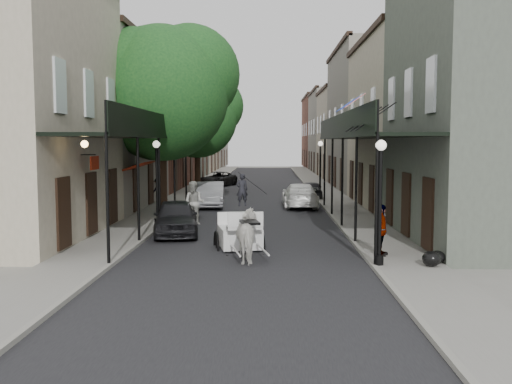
# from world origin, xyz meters

# --- Properties ---
(ground) EXTENTS (140.00, 140.00, 0.00)m
(ground) POSITION_xyz_m (0.00, 0.00, 0.00)
(ground) COLOR gray
(ground) RESTS_ON ground
(road) EXTENTS (8.00, 90.00, 0.01)m
(road) POSITION_xyz_m (0.00, 20.00, 0.01)
(road) COLOR black
(road) RESTS_ON ground
(sidewalk_left) EXTENTS (2.20, 90.00, 0.12)m
(sidewalk_left) POSITION_xyz_m (-5.00, 20.00, 0.06)
(sidewalk_left) COLOR gray
(sidewalk_left) RESTS_ON ground
(sidewalk_right) EXTENTS (2.20, 90.00, 0.12)m
(sidewalk_right) POSITION_xyz_m (5.00, 20.00, 0.06)
(sidewalk_right) COLOR gray
(sidewalk_right) RESTS_ON ground
(building_row_left) EXTENTS (5.00, 80.00, 10.50)m
(building_row_left) POSITION_xyz_m (-8.60, 30.00, 5.25)
(building_row_left) COLOR #BDB297
(building_row_left) RESTS_ON ground
(building_row_right) EXTENTS (5.00, 80.00, 10.50)m
(building_row_right) POSITION_xyz_m (8.60, 30.00, 5.25)
(building_row_right) COLOR gray
(building_row_right) RESTS_ON ground
(gallery_left) EXTENTS (2.20, 18.05, 4.88)m
(gallery_left) POSITION_xyz_m (-4.79, 6.98, 4.05)
(gallery_left) COLOR black
(gallery_left) RESTS_ON sidewalk_left
(gallery_right) EXTENTS (2.20, 18.05, 4.88)m
(gallery_right) POSITION_xyz_m (4.79, 6.98, 4.05)
(gallery_right) COLOR black
(gallery_right) RESTS_ON sidewalk_right
(tree_near) EXTENTS (7.31, 6.80, 9.63)m
(tree_near) POSITION_xyz_m (-4.20, 10.18, 6.49)
(tree_near) COLOR #382619
(tree_near) RESTS_ON sidewalk_left
(tree_far) EXTENTS (6.45, 6.00, 8.61)m
(tree_far) POSITION_xyz_m (-4.25, 24.18, 5.84)
(tree_far) COLOR #382619
(tree_far) RESTS_ON sidewalk_left
(lamppost_right_near) EXTENTS (0.32, 0.32, 3.71)m
(lamppost_right_near) POSITION_xyz_m (4.10, -2.00, 2.05)
(lamppost_right_near) COLOR black
(lamppost_right_near) RESTS_ON sidewalk_right
(lamppost_left) EXTENTS (0.32, 0.32, 3.71)m
(lamppost_left) POSITION_xyz_m (-4.10, 6.00, 2.05)
(lamppost_left) COLOR black
(lamppost_left) RESTS_ON sidewalk_left
(lamppost_right_far) EXTENTS (0.32, 0.32, 3.71)m
(lamppost_right_far) POSITION_xyz_m (4.10, 18.00, 2.05)
(lamppost_right_far) COLOR black
(lamppost_right_far) RESTS_ON sidewalk_right
(horse) EXTENTS (1.25, 2.06, 1.62)m
(horse) POSITION_xyz_m (0.23, -1.00, 0.81)
(horse) COLOR silver
(horse) RESTS_ON ground
(carriage) EXTENTS (1.95, 2.62, 2.72)m
(carriage) POSITION_xyz_m (-0.29, 1.48, 1.06)
(carriage) COLOR black
(carriage) RESTS_ON ground
(pedestrian_walking) EXTENTS (1.09, 0.93, 1.99)m
(pedestrian_walking) POSITION_xyz_m (-2.60, 7.04, 1.00)
(pedestrian_walking) COLOR #A9A99F
(pedestrian_walking) RESTS_ON ground
(pedestrian_sidewalk_left) EXTENTS (1.10, 1.10, 1.52)m
(pedestrian_sidewalk_left) POSITION_xyz_m (-5.80, 14.88, 0.88)
(pedestrian_sidewalk_left) COLOR gray
(pedestrian_sidewalk_left) RESTS_ON sidewalk_left
(pedestrian_sidewalk_right) EXTENTS (0.77, 1.05, 1.65)m
(pedestrian_sidewalk_right) POSITION_xyz_m (4.43, -0.59, 0.95)
(pedestrian_sidewalk_right) COLOR gray
(pedestrian_sidewalk_right) RESTS_ON sidewalk_right
(car_left_near) EXTENTS (2.35, 4.45, 1.44)m
(car_left_near) POSITION_xyz_m (-2.96, 4.00, 0.72)
(car_left_near) COLOR black
(car_left_near) RESTS_ON ground
(car_left_mid) EXTENTS (1.84, 4.51, 1.45)m
(car_left_mid) POSITION_xyz_m (-2.60, 14.00, 0.73)
(car_left_mid) COLOR #97979C
(car_left_mid) RESTS_ON ground
(car_left_far) EXTENTS (3.43, 4.97, 1.26)m
(car_left_far) POSITION_xyz_m (-3.60, 29.48, 0.63)
(car_left_far) COLOR black
(car_left_far) RESTS_ON ground
(car_right_near) EXTENTS (2.00, 4.83, 1.40)m
(car_right_near) POSITION_xyz_m (2.60, 14.00, 0.70)
(car_right_near) COLOR white
(car_right_near) RESTS_ON ground
(car_right_far) EXTENTS (1.48, 3.53, 1.19)m
(car_right_far) POSITION_xyz_m (3.60, 19.00, 0.60)
(car_right_far) COLOR black
(car_right_far) RESTS_ON ground
(trash_bags) EXTENTS (0.81, 0.96, 0.46)m
(trash_bags) POSITION_xyz_m (5.72, -2.03, 0.34)
(trash_bags) COLOR black
(trash_bags) RESTS_ON sidewalk_right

